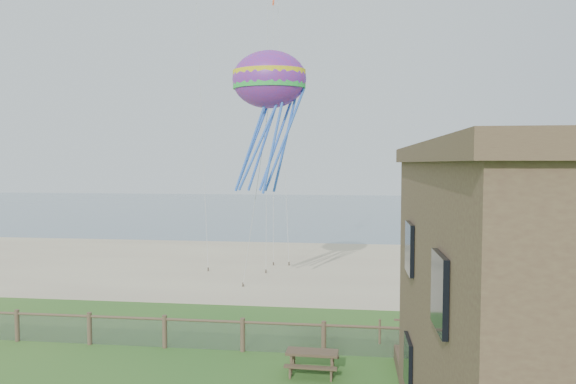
% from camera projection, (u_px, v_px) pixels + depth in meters
% --- Properties ---
extents(sand_beach, '(72.00, 20.00, 0.02)m').
position_uv_depth(sand_beach, '(292.00, 266.00, 34.86)').
color(sand_beach, tan).
rests_on(sand_beach, ground).
extents(ocean, '(160.00, 68.00, 0.02)m').
position_uv_depth(ocean, '(325.00, 209.00, 78.46)').
color(ocean, slate).
rests_on(ocean, ground).
extents(chainlink_fence, '(36.20, 0.20, 1.25)m').
position_uv_depth(chainlink_fence, '(243.00, 337.00, 18.97)').
color(chainlink_fence, brown).
rests_on(chainlink_fence, ground).
extents(picnic_table, '(1.76, 1.35, 0.72)m').
position_uv_depth(picnic_table, '(312.00, 363.00, 16.97)').
color(picnic_table, brown).
rests_on(picnic_table, ground).
extents(octopus_kite, '(4.30, 3.71, 7.42)m').
position_uv_depth(octopus_kite, '(269.00, 119.00, 25.20)').
color(octopus_kite, red).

